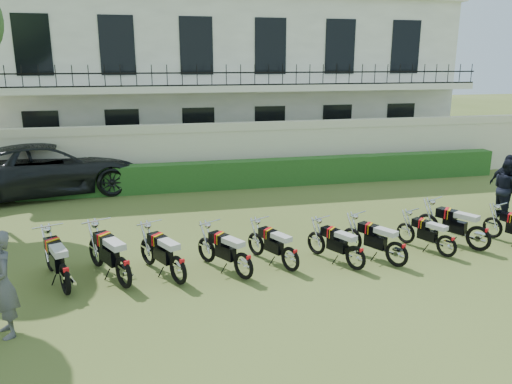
# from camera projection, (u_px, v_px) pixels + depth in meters

# --- Properties ---
(ground) EXTENTS (100.00, 100.00, 0.00)m
(ground) POSITION_uv_depth(u_px,v_px,m) (312.00, 261.00, 11.74)
(ground) COLOR #455421
(ground) RESTS_ON ground
(perimeter_wall) EXTENTS (30.00, 0.35, 2.30)m
(perimeter_wall) POSITION_uv_depth(u_px,v_px,m) (244.00, 152.00, 18.98)
(perimeter_wall) COLOR beige
(perimeter_wall) RESTS_ON ground
(hedge) EXTENTS (18.00, 0.60, 1.00)m
(hedge) POSITION_uv_depth(u_px,v_px,m) (275.00, 172.00, 18.61)
(hedge) COLOR #204B1A
(hedge) RESTS_ON ground
(building) EXTENTS (20.40, 9.60, 7.40)m
(building) POSITION_uv_depth(u_px,v_px,m) (220.00, 78.00, 23.94)
(building) COLOR white
(building) RESTS_ON ground
(motorcycle_0) EXTENTS (0.90, 1.94, 1.11)m
(motorcycle_0) POSITION_uv_depth(u_px,v_px,m) (64.00, 272.00, 9.87)
(motorcycle_0) COLOR black
(motorcycle_0) RESTS_ON ground
(motorcycle_1) EXTENTS (1.06, 1.93, 1.15)m
(motorcycle_1) POSITION_uv_depth(u_px,v_px,m) (123.00, 265.00, 10.15)
(motorcycle_1) COLOR black
(motorcycle_1) RESTS_ON ground
(motorcycle_2) EXTENTS (0.99, 1.80, 1.07)m
(motorcycle_2) POSITION_uv_depth(u_px,v_px,m) (178.00, 263.00, 10.34)
(motorcycle_2) COLOR black
(motorcycle_2) RESTS_ON ground
(motorcycle_3) EXTENTS (1.03, 1.67, 1.02)m
(motorcycle_3) POSITION_uv_depth(u_px,v_px,m) (243.00, 259.00, 10.58)
(motorcycle_3) COLOR black
(motorcycle_3) RESTS_ON ground
(motorcycle_4) EXTENTS (0.89, 1.63, 0.97)m
(motorcycle_4) POSITION_uv_depth(u_px,v_px,m) (290.00, 253.00, 10.99)
(motorcycle_4) COLOR black
(motorcycle_4) RESTS_ON ground
(motorcycle_5) EXTENTS (0.90, 1.62, 0.97)m
(motorcycle_5) POSITION_uv_depth(u_px,v_px,m) (356.00, 252.00, 11.07)
(motorcycle_5) COLOR black
(motorcycle_5) RESTS_ON ground
(motorcycle_6) EXTENTS (0.99, 1.68, 1.02)m
(motorcycle_6) POSITION_uv_depth(u_px,v_px,m) (397.00, 248.00, 11.23)
(motorcycle_6) COLOR black
(motorcycle_6) RESTS_ON ground
(motorcycle_7) EXTENTS (0.83, 1.58, 0.93)m
(motorcycle_7) POSITION_uv_depth(u_px,v_px,m) (447.00, 241.00, 11.81)
(motorcycle_7) COLOR black
(motorcycle_7) RESTS_ON ground
(motorcycle_8) EXTENTS (1.06, 1.79, 1.09)m
(motorcycle_8) POSITION_uv_depth(u_px,v_px,m) (479.00, 232.00, 12.15)
(motorcycle_8) COLOR black
(motorcycle_8) RESTS_ON ground
(suv) EXTENTS (7.01, 4.36, 1.81)m
(suv) POSITION_uv_depth(u_px,v_px,m) (50.00, 168.00, 17.44)
(suv) COLOR black
(suv) RESTS_ON ground
(inspector) EXTENTS (0.69, 0.80, 1.86)m
(inspector) POSITION_uv_depth(u_px,v_px,m) (2.00, 285.00, 8.36)
(inspector) COLOR #5C5D62
(inspector) RESTS_ON ground
(officer_4) EXTENTS (0.74, 0.91, 1.76)m
(officer_4) POSITION_uv_depth(u_px,v_px,m) (506.00, 189.00, 14.76)
(officer_4) COLOR black
(officer_4) RESTS_ON ground
(officer_5) EXTENTS (0.78, 1.19, 1.88)m
(officer_5) POSITION_uv_depth(u_px,v_px,m) (507.00, 186.00, 14.87)
(officer_5) COLOR black
(officer_5) RESTS_ON ground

